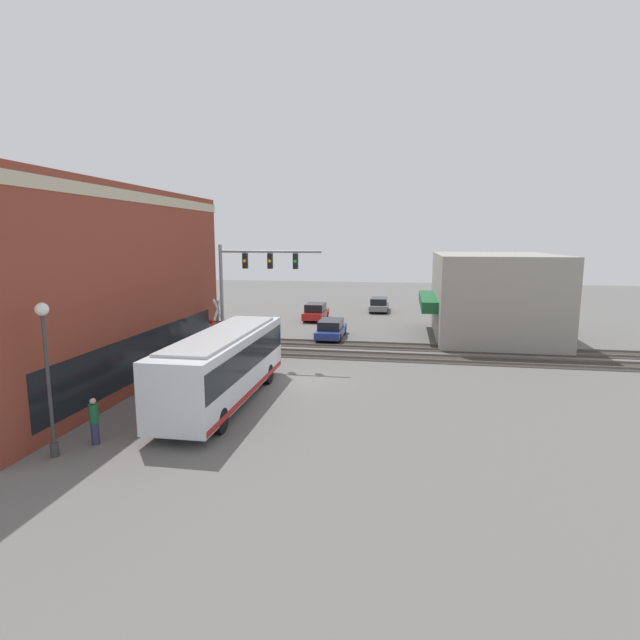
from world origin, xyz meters
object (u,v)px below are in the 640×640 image
at_px(city_bus, 224,364).
at_px(streetlamp, 47,367).
at_px(crossing_signal, 218,322).
at_px(parked_car_red, 316,312).
at_px(parked_car_grey, 379,305).
at_px(pedestrian_by_lamp, 94,421).
at_px(parked_car_blue, 331,329).

height_order(city_bus, streetlamp, streetlamp).
height_order(city_bus, crossing_signal, crossing_signal).
bearing_deg(parked_car_red, parked_car_grey, -39.65).
bearing_deg(crossing_signal, city_bus, -157.25).
xyz_separation_m(city_bus, crossing_signal, (8.04, 3.37, 0.51)).
relative_size(crossing_signal, streetlamp, 0.72).
xyz_separation_m(streetlamp, parked_car_red, (29.90, -3.72, -2.45)).
xyz_separation_m(streetlamp, pedestrian_by_lamp, (1.19, -0.74, -2.28)).
height_order(parked_car_blue, pedestrian_by_lamp, pedestrian_by_lamp).
height_order(city_bus, parked_car_blue, city_bus).
bearing_deg(pedestrian_by_lamp, parked_car_blue, -15.07).
distance_m(parked_car_blue, parked_car_grey, 14.77).
relative_size(parked_car_blue, parked_car_grey, 1.01).
bearing_deg(city_bus, pedestrian_by_lamp, 150.57).
relative_size(crossing_signal, parked_car_red, 0.86).
xyz_separation_m(city_bus, pedestrian_by_lamp, (-5.28, 2.98, -0.90)).
xyz_separation_m(city_bus, parked_car_blue, (15.44, -2.60, -1.13)).
height_order(streetlamp, parked_car_blue, streetlamp).
bearing_deg(parked_car_grey, parked_car_blue, 169.07).
bearing_deg(parked_car_red, city_bus, 180.00).
height_order(parked_car_red, parked_car_grey, parked_car_red).
xyz_separation_m(parked_car_blue, parked_car_red, (7.98, 2.60, 0.05)).
bearing_deg(parked_car_grey, streetlamp, 165.94).
bearing_deg(parked_car_blue, city_bus, 170.44).
bearing_deg(city_bus, parked_car_red, -0.00).
relative_size(city_bus, pedestrian_by_lamp, 6.21).
bearing_deg(streetlamp, parked_car_red, -7.10).
height_order(city_bus, parked_car_grey, city_bus).
distance_m(city_bus, parked_car_grey, 30.44).
xyz_separation_m(crossing_signal, parked_car_blue, (7.39, -5.97, -1.63)).
relative_size(streetlamp, parked_car_red, 1.21).
xyz_separation_m(parked_car_red, pedestrian_by_lamp, (-28.70, 2.98, 0.17)).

